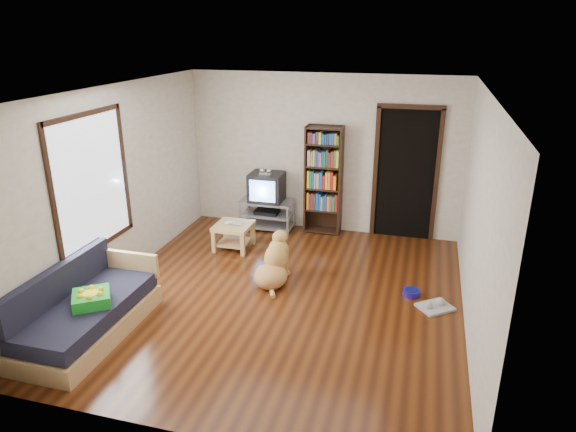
% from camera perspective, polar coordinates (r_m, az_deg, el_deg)
% --- Properties ---
extents(ground, '(5.00, 5.00, 0.00)m').
position_cam_1_polar(ground, '(6.69, -0.75, -8.96)').
color(ground, '#51260E').
rests_on(ground, ground).
extents(ceiling, '(5.00, 5.00, 0.00)m').
position_cam_1_polar(ceiling, '(5.88, -0.87, 13.74)').
color(ceiling, white).
rests_on(ceiling, ground).
extents(wall_back, '(4.50, 0.00, 4.50)m').
position_cam_1_polar(wall_back, '(8.50, 3.91, 6.85)').
color(wall_back, beige).
rests_on(wall_back, ground).
extents(wall_front, '(4.50, 0.00, 4.50)m').
position_cam_1_polar(wall_front, '(4.03, -10.88, -9.45)').
color(wall_front, beige).
rests_on(wall_front, ground).
extents(wall_left, '(0.00, 5.00, 5.00)m').
position_cam_1_polar(wall_left, '(7.10, -18.56, 3.10)').
color(wall_left, beige).
rests_on(wall_left, ground).
extents(wall_right, '(0.00, 5.00, 5.00)m').
position_cam_1_polar(wall_right, '(5.98, 20.40, -0.29)').
color(wall_right, beige).
rests_on(wall_right, ground).
extents(green_cushion, '(0.54, 0.54, 0.13)m').
position_cam_1_polar(green_cushion, '(6.06, -21.00, -8.55)').
color(green_cushion, green).
rests_on(green_cushion, sofa).
extents(laptop, '(0.30, 0.21, 0.02)m').
position_cam_1_polar(laptop, '(7.95, -6.19, -0.91)').
color(laptop, silver).
rests_on(laptop, coffee_table).
extents(dog_bowl, '(0.22, 0.22, 0.08)m').
position_cam_1_polar(dog_bowl, '(6.89, 13.55, -8.28)').
color(dog_bowl, navy).
rests_on(dog_bowl, ground).
extents(grey_rag, '(0.51, 0.50, 0.03)m').
position_cam_1_polar(grey_rag, '(6.69, 16.03, -9.70)').
color(grey_rag, '#9C9C9C').
rests_on(grey_rag, ground).
extents(window, '(0.03, 1.46, 1.70)m').
position_cam_1_polar(window, '(6.65, -20.96, 3.47)').
color(window, white).
rests_on(window, wall_left).
extents(doorway, '(1.03, 0.05, 2.19)m').
position_cam_1_polar(doorway, '(8.37, 12.97, 4.89)').
color(doorway, black).
rests_on(doorway, wall_back).
extents(tv_stand, '(0.90, 0.45, 0.50)m').
position_cam_1_polar(tv_stand, '(8.78, -2.34, 0.31)').
color(tv_stand, '#99999E').
rests_on(tv_stand, ground).
extents(crt_tv, '(0.55, 0.52, 0.58)m').
position_cam_1_polar(crt_tv, '(8.65, -2.34, 3.31)').
color(crt_tv, black).
rests_on(crt_tv, tv_stand).
extents(bookshelf, '(0.60, 0.30, 1.80)m').
position_cam_1_polar(bookshelf, '(8.42, 3.98, 4.61)').
color(bookshelf, black).
rests_on(bookshelf, ground).
extents(sofa, '(0.80, 1.80, 0.80)m').
position_cam_1_polar(sofa, '(6.26, -21.49, -10.00)').
color(sofa, tan).
rests_on(sofa, ground).
extents(coffee_table, '(0.55, 0.55, 0.40)m').
position_cam_1_polar(coffee_table, '(8.02, -6.07, -1.71)').
color(coffee_table, tan).
rests_on(coffee_table, ground).
extents(dog, '(0.50, 0.87, 0.71)m').
position_cam_1_polar(dog, '(6.95, -1.51, -5.40)').
color(dog, '#BE8149').
rests_on(dog, ground).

